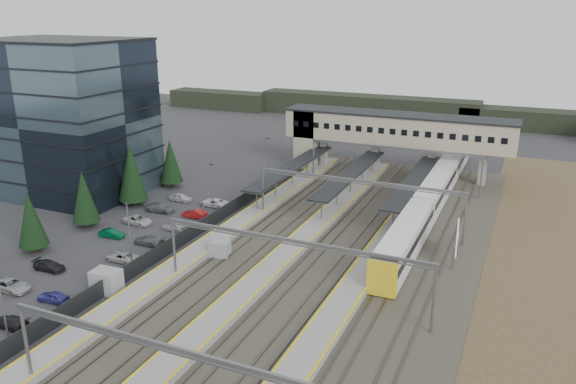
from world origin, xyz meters
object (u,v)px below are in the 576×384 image
at_px(relay_cabin_far, 220,249).
at_px(train, 436,190).
at_px(relay_cabin_near, 106,281).
at_px(footbridge, 381,131).
at_px(billboard, 457,239).
at_px(office_building, 65,117).

relative_size(relay_cabin_far, train, 0.04).
bearing_deg(relay_cabin_near, train, 57.58).
distance_m(footbridge, billboard, 38.14).
relative_size(office_building, billboard, 4.42).
relative_size(footbridge, train, 0.62).
relative_size(relay_cabin_near, footbridge, 0.08).
bearing_deg(office_building, relay_cabin_near, -41.20).
bearing_deg(footbridge, train, -46.48).
xyz_separation_m(office_building, train, (56.00, 17.05, -9.96)).
height_order(office_building, train, office_building).
bearing_deg(train, footbridge, 133.52).
bearing_deg(relay_cabin_near, office_building, 138.80).
relative_size(relay_cabin_near, billboard, 0.55).
xyz_separation_m(relay_cabin_near, footbridge, (14.67, 55.42, 6.71)).
xyz_separation_m(relay_cabin_far, billboard, (26.23, 9.82, 2.03)).
xyz_separation_m(relay_cabin_near, billboard, (32.79, 22.21, 1.84)).
relative_size(office_building, footbridge, 0.60).
bearing_deg(relay_cabin_near, billboard, 34.11).
xyz_separation_m(office_building, footbridge, (43.70, 30.00, -4.26)).
bearing_deg(relay_cabin_near, relay_cabin_far, 62.11).
bearing_deg(relay_cabin_far, footbridge, 79.32).
xyz_separation_m(relay_cabin_far, footbridge, (8.11, 43.02, 6.90)).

